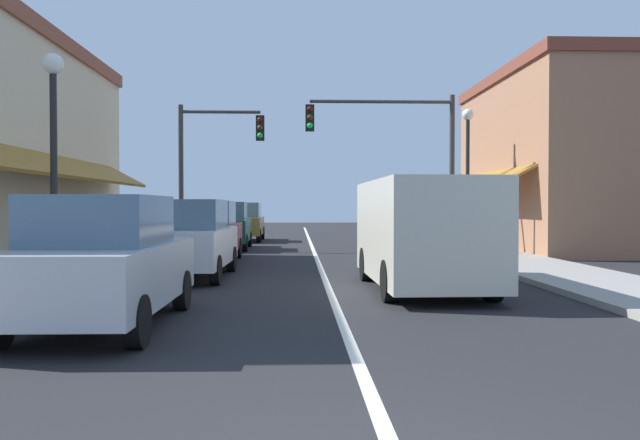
# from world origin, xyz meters

# --- Properties ---
(ground_plane) EXTENTS (80.00, 80.00, 0.00)m
(ground_plane) POSITION_xyz_m (0.00, 18.00, 0.00)
(ground_plane) COLOR black
(sidewalk_left) EXTENTS (2.60, 56.00, 0.12)m
(sidewalk_left) POSITION_xyz_m (-5.50, 18.00, 0.06)
(sidewalk_left) COLOR #A39E99
(sidewalk_left) RESTS_ON ground
(sidewalk_right) EXTENTS (2.60, 56.00, 0.12)m
(sidewalk_right) POSITION_xyz_m (5.50, 18.00, 0.06)
(sidewalk_right) COLOR gray
(sidewalk_right) RESTS_ON ground
(lane_center_stripe) EXTENTS (0.14, 52.00, 0.01)m
(lane_center_stripe) POSITION_xyz_m (0.00, 18.00, 0.00)
(lane_center_stripe) COLOR silver
(lane_center_stripe) RESTS_ON ground
(storefront_right_block) EXTENTS (6.43, 10.20, 6.58)m
(storefront_right_block) POSITION_xyz_m (9.35, 20.00, 3.30)
(storefront_right_block) COLOR #9E6B4C
(storefront_right_block) RESTS_ON ground
(parked_car_nearest_left) EXTENTS (1.82, 4.12, 1.77)m
(parked_car_nearest_left) POSITION_xyz_m (-3.24, 5.08, 0.88)
(parked_car_nearest_left) COLOR #B7BABF
(parked_car_nearest_left) RESTS_ON ground
(parked_car_second_left) EXTENTS (1.85, 4.14, 1.77)m
(parked_car_second_left) POSITION_xyz_m (-3.06, 10.92, 0.88)
(parked_car_second_left) COLOR silver
(parked_car_second_left) RESTS_ON ground
(parked_car_third_left) EXTENTS (1.79, 4.11, 1.77)m
(parked_car_third_left) POSITION_xyz_m (-3.23, 15.05, 0.88)
(parked_car_third_left) COLOR maroon
(parked_car_third_left) RESTS_ON ground
(parked_car_far_left) EXTENTS (1.83, 4.12, 1.77)m
(parked_car_far_left) POSITION_xyz_m (-3.27, 20.44, 0.88)
(parked_car_far_left) COLOR #0F4C33
(parked_car_far_left) RESTS_ON ground
(parked_car_distant_left) EXTENTS (1.80, 4.11, 1.77)m
(parked_car_distant_left) POSITION_xyz_m (-3.06, 25.94, 0.88)
(parked_car_distant_left) COLOR brown
(parked_car_distant_left) RESTS_ON ground
(van_in_lane) EXTENTS (2.07, 5.21, 2.12)m
(van_in_lane) POSITION_xyz_m (1.80, 8.72, 1.15)
(van_in_lane) COLOR beige
(van_in_lane) RESTS_ON ground
(traffic_signal_mast_arm) EXTENTS (5.20, 0.50, 5.48)m
(traffic_signal_mast_arm) POSITION_xyz_m (2.97, 18.47, 3.77)
(traffic_signal_mast_arm) COLOR #333333
(traffic_signal_mast_arm) RESTS_ON ground
(traffic_signal_left_corner) EXTENTS (3.11, 0.50, 5.28)m
(traffic_signal_left_corner) POSITION_xyz_m (-3.75, 19.70, 3.49)
(traffic_signal_left_corner) COLOR #333333
(traffic_signal_left_corner) RESTS_ON ground
(street_lamp_left_near) EXTENTS (0.36, 0.36, 4.26)m
(street_lamp_left_near) POSITION_xyz_m (-4.83, 7.64, 2.92)
(street_lamp_left_near) COLOR black
(street_lamp_left_near) RESTS_ON ground
(street_lamp_right_mid) EXTENTS (0.36, 0.36, 4.72)m
(street_lamp_right_mid) POSITION_xyz_m (4.84, 16.65, 3.19)
(street_lamp_right_mid) COLOR black
(street_lamp_right_mid) RESTS_ON ground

